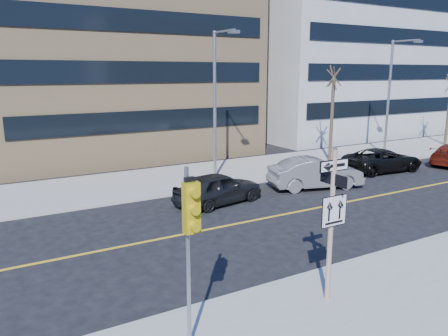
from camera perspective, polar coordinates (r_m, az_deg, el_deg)
ground at (r=14.10m, az=6.16°, el=-12.84°), size 120.00×120.00×0.00m
far_sidewalk at (r=34.43m, az=18.90°, el=1.84°), size 66.00×6.00×0.15m
road_centerline at (r=24.96m, az=23.41°, el=-2.52°), size 40.00×0.14×0.01m
sign_pole at (r=11.41m, az=13.89°, el=-6.16°), size 0.92×0.92×4.06m
traffic_signal at (r=8.92m, az=-4.37°, el=-7.09°), size 0.32×0.45×4.00m
parked_car_a at (r=20.22m, az=-0.75°, el=-2.64°), size 2.53×4.64×1.50m
parked_car_b at (r=23.42m, az=11.86°, el=-0.65°), size 2.96×5.19×1.62m
parked_car_c at (r=28.61m, az=20.01°, el=1.01°), size 2.80×5.28×1.41m
streetlight_a at (r=24.04m, az=-0.95°, el=9.45°), size 0.55×2.25×8.00m
streetlight_b at (r=33.13m, az=21.09°, el=9.46°), size 0.55×2.25×8.00m
street_tree_west at (r=29.81m, az=14.15°, el=11.14°), size 1.80×1.80×6.35m
building_brick at (r=36.67m, az=-15.18°, el=16.70°), size 18.00×18.00×18.00m
building_grey_mid at (r=46.62m, az=13.28°, el=13.95°), size 20.00×16.00×15.00m
building_grey_far at (r=64.48m, az=25.59°, el=13.03°), size 18.00×18.00×16.00m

